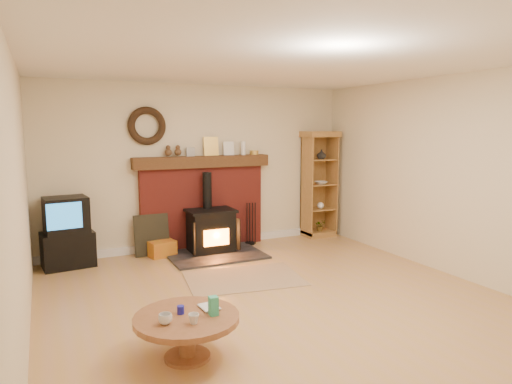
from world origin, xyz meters
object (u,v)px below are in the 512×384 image
curio_cabinet (319,184)px  coffee_table (187,324)px  tv_unit (67,234)px  wood_stove (212,232)px

curio_cabinet → coffee_table: 4.77m
tv_unit → curio_cabinet: 4.19m
tv_unit → curio_cabinet: bearing=1.2°
curio_cabinet → coffee_table: (-3.41, -3.28, -0.63)m
wood_stove → tv_unit: wood_stove is taller
tv_unit → curio_cabinet: (4.16, 0.09, 0.46)m
curio_cabinet → coffee_table: size_ratio=2.12×
tv_unit → coffee_table: (0.75, -3.20, -0.16)m
wood_stove → tv_unit: size_ratio=1.43×
tv_unit → wood_stove: bearing=-5.6°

